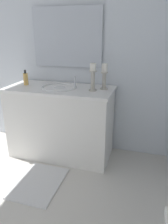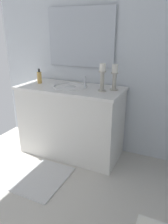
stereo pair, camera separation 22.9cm
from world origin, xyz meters
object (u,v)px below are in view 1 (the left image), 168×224
sink_basin (60,91)px  soap_bottle (26,79)px  bath_mat (39,183)px  vanity_cabinet (61,122)px  mirror (67,38)px  candle_holder_tall (104,76)px  candle_holder_short (93,76)px

sink_basin → soap_bottle: (-0.01, -0.44, 0.11)m
sink_basin → bath_mat: bearing=-0.1°
vanity_cabinet → soap_bottle: bearing=-91.6°
mirror → soap_bottle: size_ratio=4.76×
vanity_cabinet → candle_holder_tall: 0.77m
mirror → bath_mat: (0.91, -0.00, -1.40)m
vanity_cabinet → sink_basin: size_ratio=3.11×
candle_holder_short → soap_bottle: bearing=-92.3°
vanity_cabinet → mirror: bearing=180.0°
sink_basin → bath_mat: 1.03m
sink_basin → soap_bottle: 0.45m
sink_basin → mirror: 0.64m
sink_basin → candle_holder_short: 0.45m
vanity_cabinet → candle_holder_short: bearing=86.9°
candle_holder_short → vanity_cabinet: bearing=-93.1°
mirror → candle_holder_tall: mirror is taller
candle_holder_short → mirror: bearing=-126.9°
candle_holder_tall → soap_bottle: size_ratio=1.56×
soap_bottle → candle_holder_tall: bearing=93.8°
candle_holder_tall → soap_bottle: 0.95m
bath_mat → candle_holder_short: bearing=146.3°
candle_holder_tall → soap_bottle: (0.06, -0.94, -0.08)m
candle_holder_short → soap_bottle: 0.85m
sink_basin → candle_holder_short: (0.02, 0.40, 0.19)m
sink_basin → soap_bottle: bearing=-91.6°
soap_bottle → bath_mat: soap_bottle is taller
vanity_cabinet → bath_mat: bearing=0.0°
mirror → candle_holder_short: 0.63m
sink_basin → mirror: mirror is taller
mirror → candle_holder_short: bearing=53.1°
candle_holder_short → bath_mat: candle_holder_short is taller
mirror → sink_basin: bearing=0.2°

